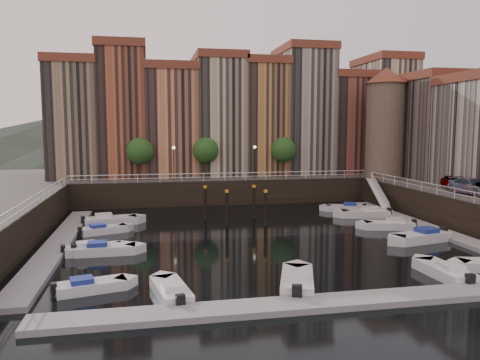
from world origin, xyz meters
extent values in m
plane|color=black|center=(0.00, 0.00, 0.00)|extent=(200.00, 200.00, 0.00)
cube|color=black|center=(0.00, 26.00, 1.50)|extent=(80.00, 20.00, 3.00)
cube|color=gray|center=(-16.20, -1.00, 0.17)|extent=(2.00, 28.00, 0.35)
cube|color=gray|center=(16.20, -1.00, 0.17)|extent=(2.00, 28.00, 0.35)
cube|color=gray|center=(0.00, -17.00, 0.17)|extent=(30.00, 2.00, 0.35)
cone|color=#2D382D|center=(-30.00, 110.00, 7.00)|extent=(80.00, 80.00, 14.00)
cone|color=#2D382D|center=(5.00, 110.00, 9.00)|extent=(100.00, 100.00, 18.00)
cone|color=#2D382D|center=(40.00, 110.00, 6.00)|extent=(70.00, 70.00, 12.00)
cube|color=#8F775B|center=(-18.00, 23.50, 10.00)|extent=(6.00, 10.00, 14.00)
cube|color=brown|center=(-18.00, 23.50, 17.50)|extent=(6.30, 10.30, 1.00)
cube|color=#A35233|center=(-12.10, 23.50, 11.00)|extent=(5.80, 10.00, 16.00)
cube|color=brown|center=(-12.10, 23.50, 19.50)|extent=(6.10, 10.30, 1.00)
cube|color=#D78058|center=(-5.95, 23.50, 9.75)|extent=(6.50, 10.00, 13.50)
cube|color=brown|center=(-5.95, 23.50, 17.00)|extent=(6.80, 10.30, 1.00)
cube|color=#C6AE8C|center=(0.40, 23.50, 10.50)|extent=(6.20, 10.00, 15.00)
cube|color=brown|center=(0.40, 23.50, 18.50)|extent=(6.50, 10.30, 1.00)
cube|color=#B87C43|center=(6.30, 23.50, 10.25)|extent=(5.60, 10.00, 14.50)
cube|color=brown|center=(6.30, 23.50, 18.00)|extent=(5.90, 10.30, 1.00)
cube|color=#A59789|center=(12.30, 23.50, 11.25)|extent=(6.40, 10.00, 16.50)
cube|color=brown|center=(12.30, 23.50, 20.00)|extent=(6.70, 10.30, 1.00)
cube|color=brown|center=(18.50, 23.50, 9.50)|extent=(6.00, 10.00, 13.00)
cube|color=brown|center=(18.50, 23.50, 16.50)|extent=(6.30, 10.30, 1.00)
cube|color=beige|center=(24.45, 23.50, 10.75)|extent=(5.90, 10.00, 15.50)
cube|color=brown|center=(24.45, 23.50, 19.00)|extent=(6.20, 10.30, 1.00)
cube|color=#68594E|center=(26.50, 12.00, 9.00)|extent=(9.00, 8.00, 12.00)
cube|color=brown|center=(26.50, 12.00, 15.50)|extent=(9.30, 8.30, 1.00)
cylinder|color=#6B5B4C|center=(20.00, 14.50, 9.00)|extent=(4.60, 4.60, 12.00)
cone|color=brown|center=(20.00, 14.50, 15.80)|extent=(5.20, 5.20, 2.00)
cylinder|color=black|center=(-10.00, 18.20, 4.20)|extent=(0.30, 0.30, 2.40)
sphere|color=#1E4719|center=(-10.00, 18.20, 6.60)|extent=(3.20, 3.20, 3.20)
cylinder|color=black|center=(-2.00, 18.20, 4.20)|extent=(0.30, 0.30, 2.40)
sphere|color=#1E4719|center=(-2.00, 18.20, 6.60)|extent=(3.20, 3.20, 3.20)
cylinder|color=black|center=(8.00, 18.20, 4.20)|extent=(0.30, 0.30, 2.40)
sphere|color=#1E4719|center=(8.00, 18.20, 6.60)|extent=(3.20, 3.20, 3.20)
cylinder|color=black|center=(-6.00, 17.20, 5.00)|extent=(0.12, 0.12, 4.00)
sphere|color=#FFD88C|center=(-6.00, 17.20, 7.00)|extent=(0.36, 0.36, 0.36)
cylinder|color=black|center=(4.00, 17.20, 5.00)|extent=(0.12, 0.12, 4.00)
sphere|color=#FFD88C|center=(4.00, 17.20, 7.00)|extent=(0.36, 0.36, 0.36)
cube|color=white|center=(0.00, 16.00, 3.95)|extent=(36.00, 0.08, 0.08)
cube|color=white|center=(0.00, 16.00, 3.50)|extent=(36.00, 0.06, 0.06)
cube|color=white|center=(18.00, -1.00, 3.95)|extent=(0.08, 34.00, 0.08)
cube|color=white|center=(18.00, -1.00, 3.50)|extent=(0.06, 34.00, 0.06)
cube|color=white|center=(-18.00, -1.00, 3.95)|extent=(0.08, 34.00, 0.08)
cube|color=white|center=(-18.00, -1.00, 3.50)|extent=(0.06, 34.00, 0.06)
cube|color=white|center=(17.10, 10.00, 1.75)|extent=(2.78, 8.26, 2.81)
cube|color=white|center=(17.10, 10.00, 2.25)|extent=(1.93, 8.32, 3.65)
cylinder|color=black|center=(-1.71, 4.21, 1.50)|extent=(0.32, 0.32, 3.60)
cylinder|color=orange|center=(-1.71, 4.21, 3.35)|extent=(0.36, 0.36, 0.25)
cylinder|color=black|center=(-3.35, 7.84, 1.50)|extent=(0.32, 0.32, 3.60)
cylinder|color=orange|center=(-3.35, 7.84, 3.35)|extent=(0.36, 0.36, 0.25)
cylinder|color=black|center=(1.94, 3.50, 1.50)|extent=(0.32, 0.32, 3.60)
cylinder|color=orange|center=(1.94, 3.50, 3.35)|extent=(0.36, 0.36, 0.25)
cylinder|color=black|center=(1.66, 7.35, 1.50)|extent=(0.32, 0.32, 3.60)
cylinder|color=orange|center=(1.66, 7.35, 3.35)|extent=(0.36, 0.36, 0.25)
cube|color=silver|center=(-12.37, -12.28, 0.26)|extent=(4.11, 2.38, 0.66)
cube|color=navy|center=(-12.88, -12.41, 0.66)|extent=(1.45, 1.32, 0.44)
cube|color=black|center=(-14.33, -12.77, 0.48)|extent=(0.40, 0.50, 0.61)
cube|color=silver|center=(-12.28, -4.17, 0.29)|extent=(4.35, 1.75, 0.74)
cube|color=navy|center=(-12.87, -4.18, 0.74)|extent=(1.40, 1.20, 0.49)
cube|color=black|center=(-14.53, -4.21, 0.54)|extent=(0.35, 0.50, 0.69)
cube|color=silver|center=(-13.17, -3.78, 0.28)|extent=(4.37, 2.40, 0.70)
cube|color=silver|center=(-13.73, -3.89, 0.70)|extent=(1.52, 1.37, 0.47)
cube|color=black|center=(-15.29, -4.22, 0.52)|extent=(0.42, 0.53, 0.66)
cube|color=silver|center=(-13.04, 3.07, 0.27)|extent=(4.26, 2.87, 0.68)
cube|color=navy|center=(-13.55, 2.87, 0.68)|extent=(1.57, 1.47, 0.45)
cube|color=black|center=(-14.98, 2.32, 0.50)|extent=(0.46, 0.54, 0.63)
cube|color=silver|center=(-12.73, 6.88, 0.33)|extent=(5.17, 2.72, 0.84)
cube|color=silver|center=(-13.39, 6.77, 0.84)|extent=(1.77, 1.59, 0.56)
cube|color=black|center=(-15.26, 6.44, 0.61)|extent=(0.48, 0.62, 0.78)
cube|color=silver|center=(12.89, -5.25, 0.34)|extent=(5.23, 2.94, 0.84)
cube|color=navy|center=(13.55, -5.10, 0.84)|extent=(1.83, 1.66, 0.56)
cube|color=black|center=(15.41, -4.69, 0.62)|extent=(0.51, 0.63, 0.79)
cube|color=silver|center=(12.87, -0.13, 0.30)|extent=(4.73, 2.70, 0.76)
cube|color=silver|center=(13.46, -0.27, 0.76)|extent=(1.66, 1.51, 0.51)
cube|color=black|center=(15.14, -0.66, 0.56)|extent=(0.46, 0.57, 0.71)
cube|color=silver|center=(13.31, 5.68, 0.33)|extent=(5.13, 2.82, 0.83)
cube|color=silver|center=(13.95, 5.55, 0.83)|extent=(1.78, 1.61, 0.55)
cube|color=black|center=(15.79, 5.17, 0.61)|extent=(0.49, 0.62, 0.77)
cube|color=silver|center=(12.77, 9.58, 0.28)|extent=(4.44, 2.74, 0.71)
cube|color=navy|center=(13.31, 9.42, 0.71)|extent=(1.59, 1.47, 0.47)
cube|color=black|center=(14.84, 8.95, 0.52)|extent=(0.45, 0.55, 0.66)
cube|color=silver|center=(-7.94, -13.99, 0.29)|extent=(2.34, 4.42, 0.72)
cube|color=silver|center=(-7.84, -14.55, 0.72)|extent=(1.36, 1.52, 0.48)
cube|color=black|center=(-7.55, -16.15, 0.53)|extent=(0.53, 0.41, 0.67)
cube|color=silver|center=(-0.54, -13.85, 0.33)|extent=(3.27, 5.14, 0.82)
cube|color=silver|center=(-0.74, -14.47, 0.82)|extent=(1.72, 1.86, 0.55)
cube|color=black|center=(-1.33, -16.23, 0.60)|extent=(0.64, 0.53, 0.76)
cube|color=silver|center=(9.17, -13.81, 0.30)|extent=(1.87, 4.49, 0.76)
cube|color=silver|center=(9.20, -14.42, 0.76)|extent=(1.26, 1.45, 0.50)
cube|color=black|center=(9.26, -16.13, 0.55)|extent=(0.52, 0.37, 0.71)
imported|color=gray|center=(21.90, 3.52, 3.69)|extent=(2.90, 4.36, 1.38)
imported|color=gray|center=(20.97, -0.77, 3.76)|extent=(2.44, 5.33, 1.51)
camera|label=1|loc=(-9.01, -39.46, 9.35)|focal=35.00mm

